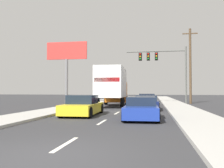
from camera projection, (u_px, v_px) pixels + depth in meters
The scene contains 12 objects.
ground_plane at pixel (133, 103), 30.25m from camera, with size 140.00×140.00×0.00m, color #333335.
sidewalk_right at pixel (176, 105), 24.52m from camera, with size 2.54×80.00×0.14m, color #B2AFA8.
sidewalk_left at pixel (85, 104), 26.14m from camera, with size 2.54×80.00×0.14m, color #B2AFA8.
lane_markings at pixel (130, 105), 26.61m from camera, with size 0.14×52.00×0.01m.
box_truck at pixel (113, 85), 23.87m from camera, with size 2.80×7.55×3.76m.
car_yellow at pixel (83, 106), 15.32m from camera, with size 2.04×4.56×1.28m.
car_maroon at pixel (147, 100), 26.48m from camera, with size 2.06×4.59×1.24m.
car_navy at pixel (146, 103), 19.98m from camera, with size 2.05×4.58×1.18m.
car_blue at pixel (141, 109), 13.21m from camera, with size 1.94×4.28×1.21m.
traffic_signal_mast at pixel (158, 60), 30.27m from camera, with size 7.44×0.69×7.06m.
utility_pole_mid at pixel (190, 65), 29.26m from camera, with size 1.80×0.28×9.15m.
roadside_billboard at pixel (67, 58), 30.20m from camera, with size 5.20×0.36×7.69m.
Camera 1 is at (2.48, -5.33, 1.52)m, focal length 38.64 mm.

